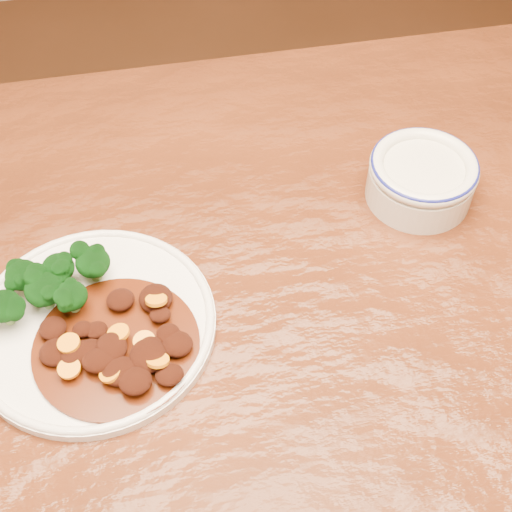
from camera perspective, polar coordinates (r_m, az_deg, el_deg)
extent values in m
plane|color=#412210|center=(1.52, 1.93, -19.27)|extent=(4.00, 4.00, 0.00)
cube|color=#55240F|center=(0.86, 3.20, -2.70)|extent=(1.52, 0.94, 0.04)
cylinder|color=white|center=(0.82, -12.81, -5.43)|extent=(0.27, 0.27, 0.01)
torus|color=white|center=(0.82, -12.88, -5.19)|extent=(0.27, 0.27, 0.01)
cylinder|color=#78A555|center=(0.86, -17.85, -2.30)|extent=(0.01, 0.01, 0.02)
ellipsoid|color=black|center=(0.84, -18.19, -1.45)|extent=(0.04, 0.04, 0.03)
cylinder|color=#78A555|center=(0.83, -14.31, -3.92)|extent=(0.01, 0.01, 0.02)
ellipsoid|color=black|center=(0.81, -14.58, -3.10)|extent=(0.04, 0.04, 0.03)
cylinder|color=#78A555|center=(0.85, -15.27, -1.75)|extent=(0.01, 0.01, 0.02)
ellipsoid|color=black|center=(0.84, -15.55, -0.92)|extent=(0.04, 0.04, 0.03)
cylinder|color=#78A555|center=(0.85, -12.68, -1.38)|extent=(0.01, 0.01, 0.02)
ellipsoid|color=black|center=(0.83, -12.93, -0.49)|extent=(0.04, 0.04, 0.03)
cylinder|color=#78A555|center=(0.84, -19.17, -4.62)|extent=(0.01, 0.01, 0.02)
ellipsoid|color=black|center=(0.82, -19.54, -3.80)|extent=(0.04, 0.04, 0.03)
cylinder|color=#78A555|center=(0.84, -16.30, -3.47)|extent=(0.01, 0.01, 0.02)
ellipsoid|color=black|center=(0.82, -16.64, -2.57)|extent=(0.04, 0.04, 0.03)
cylinder|color=#4C1708|center=(0.79, -11.11, -7.08)|extent=(0.18, 0.18, 0.00)
ellipsoid|color=black|center=(0.78, -7.04, -6.18)|extent=(0.03, 0.03, 0.01)
ellipsoid|color=black|center=(0.77, -6.31, -7.03)|extent=(0.03, 0.03, 0.02)
ellipsoid|color=black|center=(0.80, -12.67, -5.80)|extent=(0.03, 0.02, 0.01)
ellipsoid|color=black|center=(0.81, -8.03, -3.36)|extent=(0.04, 0.04, 0.02)
ellipsoid|color=black|center=(0.75, -9.63, -9.84)|extent=(0.03, 0.03, 0.02)
ellipsoid|color=black|center=(0.78, -14.54, -7.64)|extent=(0.03, 0.03, 0.01)
ellipsoid|color=black|center=(0.79, -7.68, -4.68)|extent=(0.02, 0.02, 0.01)
ellipsoid|color=black|center=(0.77, -12.49, -8.17)|extent=(0.04, 0.03, 0.02)
ellipsoid|color=black|center=(0.81, -10.80, -3.45)|extent=(0.03, 0.03, 0.02)
ellipsoid|color=black|center=(0.78, -11.50, -8.24)|extent=(0.03, 0.03, 0.01)
ellipsoid|color=black|center=(0.78, -11.51, -7.19)|extent=(0.03, 0.04, 0.02)
ellipsoid|color=black|center=(0.77, -8.44, -7.29)|extent=(0.03, 0.03, 0.01)
ellipsoid|color=black|center=(0.79, -15.67, -7.41)|extent=(0.04, 0.03, 0.02)
ellipsoid|color=black|center=(0.75, -6.94, -9.41)|extent=(0.03, 0.03, 0.02)
ellipsoid|color=black|center=(0.79, -13.16, -7.39)|extent=(0.03, 0.03, 0.02)
ellipsoid|color=black|center=(0.77, -8.65, -7.90)|extent=(0.04, 0.04, 0.02)
ellipsoid|color=black|center=(0.76, -10.83, -9.05)|extent=(0.04, 0.03, 0.02)
ellipsoid|color=black|center=(0.78, -13.59, -7.50)|extent=(0.03, 0.03, 0.02)
ellipsoid|color=black|center=(0.76, -9.07, -8.39)|extent=(0.02, 0.03, 0.01)
ellipsoid|color=black|center=(0.78, -7.04, -6.75)|extent=(0.02, 0.02, 0.01)
ellipsoid|color=black|center=(0.81, -15.95, -5.57)|extent=(0.03, 0.03, 0.01)
ellipsoid|color=black|center=(0.80, -13.71, -5.71)|extent=(0.02, 0.02, 0.01)
cylinder|color=orange|center=(0.76, -11.57, -9.14)|extent=(0.03, 0.03, 0.01)
cylinder|color=orange|center=(0.78, -8.93, -6.74)|extent=(0.03, 0.03, 0.01)
cylinder|color=orange|center=(0.77, -14.72, -8.69)|extent=(0.03, 0.03, 0.01)
cylinder|color=orange|center=(0.77, -7.87, -7.27)|extent=(0.03, 0.03, 0.01)
cylinder|color=orange|center=(0.78, -10.95, -6.05)|extent=(0.03, 0.03, 0.01)
cylinder|color=orange|center=(0.79, -7.98, -3.50)|extent=(0.03, 0.03, 0.02)
cylinder|color=orange|center=(0.76, -7.85, -8.28)|extent=(0.03, 0.03, 0.02)
cylinder|color=orange|center=(0.78, -14.75, -6.76)|extent=(0.03, 0.03, 0.01)
cylinder|color=beige|center=(0.94, 12.97, 5.62)|extent=(0.14, 0.14, 0.04)
cylinder|color=silver|center=(0.93, 13.26, 6.77)|extent=(0.10, 0.10, 0.01)
torus|color=beige|center=(0.92, 13.31, 6.97)|extent=(0.14, 0.14, 0.02)
torus|color=navy|center=(0.92, 13.36, 7.18)|extent=(0.14, 0.14, 0.01)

